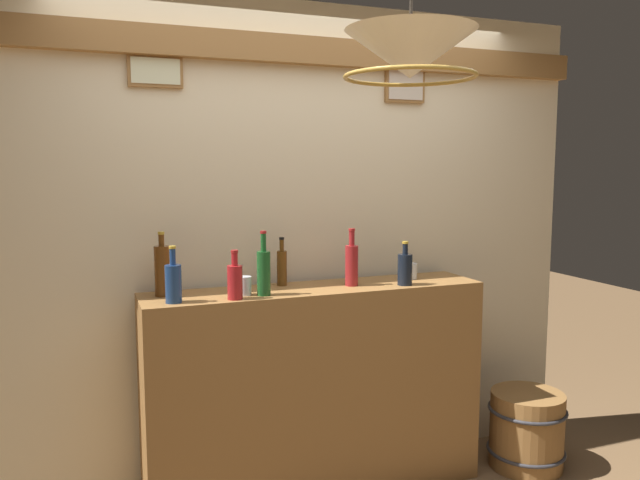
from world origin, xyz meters
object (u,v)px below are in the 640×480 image
object	(u,v)px
glass_tumbler_rocks	(411,271)
liquor_bottle_mezcal	(282,266)
liquor_bottle_rum	(235,280)
glass_tumbler_highball	(245,286)
liquor_bottle_vodka	(173,282)
pendant_lamp	(410,56)
liquor_bottle_tequila	(264,271)
liquor_bottle_sherry	(352,263)
wooden_barrel	(527,430)
liquor_bottle_port	(162,270)
liquor_bottle_vermouth	(405,268)

from	to	relation	value
glass_tumbler_rocks	liquor_bottle_mezcal	bearing A→B (deg)	174.33
liquor_bottle_rum	glass_tumbler_highball	size ratio (longest dim) A/B	2.55
liquor_bottle_vodka	glass_tumbler_rocks	xyz separation A→B (m)	(1.30, 0.14, -0.05)
liquor_bottle_vodka	pendant_lamp	size ratio (longest dim) A/B	0.53
liquor_bottle_tequila	glass_tumbler_highball	xyz separation A→B (m)	(-0.09, 0.04, -0.07)
glass_tumbler_rocks	pendant_lamp	xyz separation A→B (m)	(-0.53, -0.91, 0.98)
liquor_bottle_sherry	glass_tumbler_rocks	distance (m)	0.40
glass_tumbler_rocks	liquor_bottle_sherry	bearing A→B (deg)	-171.05
liquor_bottle_vodka	wooden_barrel	distance (m)	2.18
liquor_bottle_port	liquor_bottle_vodka	world-z (taller)	liquor_bottle_port
liquor_bottle_sherry	liquor_bottle_tequila	xyz separation A→B (m)	(-0.49, -0.07, 0.00)
glass_tumbler_highball	liquor_bottle_mezcal	bearing A→B (deg)	34.81
liquor_bottle_sherry	liquor_bottle_vodka	distance (m)	0.92
liquor_bottle_tequila	glass_tumbler_highball	distance (m)	0.12
liquor_bottle_vermouth	liquor_bottle_sherry	bearing A→B (deg)	162.34
liquor_bottle_sherry	liquor_bottle_vodka	bearing A→B (deg)	-174.96
liquor_bottle_vermouth	liquor_bottle_tequila	world-z (taller)	liquor_bottle_tequila
glass_tumbler_highball	pendant_lamp	xyz separation A→B (m)	(0.43, -0.81, 0.97)
liquor_bottle_vermouth	liquor_bottle_tequila	xyz separation A→B (m)	(-0.76, 0.01, 0.03)
liquor_bottle_vermouth	glass_tumbler_highball	bearing A→B (deg)	176.64
liquor_bottle_port	liquor_bottle_rum	xyz separation A→B (m)	(0.31, -0.20, -0.04)
liquor_bottle_sherry	liquor_bottle_mezcal	size ratio (longest dim) A/B	1.18
glass_tumbler_rocks	pendant_lamp	distance (m)	1.44
liquor_bottle_sherry	wooden_barrel	size ratio (longest dim) A/B	0.68
liquor_bottle_rum	wooden_barrel	bearing A→B (deg)	-1.58
liquor_bottle_rum	liquor_bottle_mezcal	bearing A→B (deg)	38.31
liquor_bottle_mezcal	liquor_bottle_vodka	bearing A→B (deg)	-159.90
glass_tumbler_rocks	glass_tumbler_highball	distance (m)	0.97
liquor_bottle_sherry	glass_tumbler_highball	bearing A→B (deg)	-176.50
liquor_bottle_tequila	glass_tumbler_rocks	distance (m)	0.89
glass_tumbler_rocks	wooden_barrel	xyz separation A→B (m)	(0.65, -0.22, -0.93)
glass_tumbler_highball	wooden_barrel	world-z (taller)	glass_tumbler_highball
liquor_bottle_mezcal	glass_tumbler_rocks	bearing A→B (deg)	-5.67
liquor_bottle_port	glass_tumbler_highball	size ratio (longest dim) A/B	3.40
liquor_bottle_mezcal	liquor_bottle_sherry	bearing A→B (deg)	-21.46
liquor_bottle_vodka	glass_tumbler_rocks	bearing A→B (deg)	6.20
liquor_bottle_vermouth	pendant_lamp	xyz separation A→B (m)	(-0.41, -0.76, 0.93)
liquor_bottle_port	glass_tumbler_rocks	size ratio (longest dim) A/B	3.60
liquor_bottle_mezcal	wooden_barrel	bearing A→B (deg)	-11.85
liquor_bottle_sherry	liquor_bottle_tequila	world-z (taller)	liquor_bottle_tequila
glass_tumbler_rocks	liquor_bottle_vodka	bearing A→B (deg)	-173.80
liquor_bottle_port	glass_tumbler_highball	bearing A→B (deg)	-18.41
glass_tumbler_highball	pendant_lamp	world-z (taller)	pendant_lamp
liquor_bottle_rum	liquor_bottle_tequila	distance (m)	0.16
liquor_bottle_mezcal	pendant_lamp	xyz separation A→B (m)	(0.19, -0.98, 0.92)
wooden_barrel	liquor_bottle_port	bearing A→B (deg)	173.00
liquor_bottle_mezcal	glass_tumbler_highball	xyz separation A→B (m)	(-0.24, -0.17, -0.05)
pendant_lamp	wooden_barrel	xyz separation A→B (m)	(1.18, 0.69, -1.90)
liquor_bottle_vodka	wooden_barrel	size ratio (longest dim) A/B	0.59
liquor_bottle_tequila	glass_tumbler_rocks	xyz separation A→B (m)	(0.88, 0.13, -0.08)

